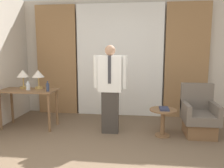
# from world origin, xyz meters

# --- Properties ---
(wall_back) EXTENTS (10.00, 0.06, 2.70)m
(wall_back) POSITION_xyz_m (0.00, 3.11, 1.35)
(wall_back) COLOR beige
(wall_back) RESTS_ON ground_plane
(curtain_sheer_center) EXTENTS (1.99, 0.06, 2.58)m
(curtain_sheer_center) POSITION_xyz_m (0.00, 2.98, 1.29)
(curtain_sheer_center) COLOR white
(curtain_sheer_center) RESTS_ON ground_plane
(curtain_drape_left) EXTENTS (0.96, 0.06, 2.58)m
(curtain_drape_left) POSITION_xyz_m (-1.51, 2.98, 1.29)
(curtain_drape_left) COLOR #997047
(curtain_drape_left) RESTS_ON ground_plane
(curtain_drape_right) EXTENTS (0.96, 0.06, 2.58)m
(curtain_drape_right) POSITION_xyz_m (1.51, 2.98, 1.29)
(curtain_drape_right) COLOR #997047
(curtain_drape_right) RESTS_ON ground_plane
(desk) EXTENTS (1.11, 0.53, 0.77)m
(desk) POSITION_xyz_m (-1.71, 1.91, 0.64)
(desk) COLOR brown
(desk) RESTS_ON ground_plane
(table_lamp_left) EXTENTS (0.24, 0.24, 0.38)m
(table_lamp_left) POSITION_xyz_m (-1.87, 2.04, 1.04)
(table_lamp_left) COLOR tan
(table_lamp_left) RESTS_ON desk
(table_lamp_right) EXTENTS (0.24, 0.24, 0.38)m
(table_lamp_right) POSITION_xyz_m (-1.55, 2.04, 1.04)
(table_lamp_right) COLOR tan
(table_lamp_right) RESTS_ON desk
(bottle_near_edge) EXTENTS (0.06, 0.06, 0.19)m
(bottle_near_edge) POSITION_xyz_m (-1.26, 1.78, 0.85)
(bottle_near_edge) COLOR #2D3851
(bottle_near_edge) RESTS_ON desk
(bottle_by_lamp) EXTENTS (0.08, 0.08, 0.18)m
(bottle_by_lamp) POSITION_xyz_m (-1.69, 1.87, 0.84)
(bottle_by_lamp) COLOR silver
(bottle_by_lamp) RESTS_ON desk
(person) EXTENTS (0.61, 0.20, 1.63)m
(person) POSITION_xyz_m (-0.07, 1.80, 0.88)
(person) COLOR #38332D
(person) RESTS_ON ground_plane
(armchair) EXTENTS (0.58, 0.62, 0.92)m
(armchair) POSITION_xyz_m (1.54, 1.88, 0.33)
(armchair) COLOR brown
(armchair) RESTS_ON ground_plane
(side_table) EXTENTS (0.48, 0.48, 0.50)m
(side_table) POSITION_xyz_m (0.88, 1.74, 0.34)
(side_table) COLOR brown
(side_table) RESTS_ON ground_plane
(book) EXTENTS (0.16, 0.26, 0.03)m
(book) POSITION_xyz_m (0.90, 1.72, 0.51)
(book) COLOR #2D334C
(book) RESTS_ON side_table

